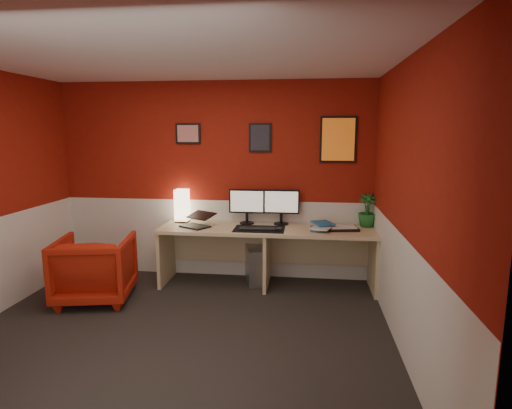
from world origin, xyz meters
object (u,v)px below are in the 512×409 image
at_px(zen_tray, 343,229).
at_px(monitor_left, 247,201).
at_px(monitor_right, 281,201).
at_px(laptop, 195,218).
at_px(potted_plant, 367,210).
at_px(shoji_lamp, 182,207).
at_px(pc_tower, 255,265).
at_px(armchair, 95,268).
at_px(desk, 267,257).

bearing_deg(zen_tray, monitor_left, 170.60).
bearing_deg(monitor_right, laptop, -164.97).
height_order(laptop, monitor_left, monitor_left).
bearing_deg(monitor_right, potted_plant, 0.50).
bearing_deg(shoji_lamp, pc_tower, -5.78).
xyz_separation_m(shoji_lamp, potted_plant, (2.32, 0.02, 0.00)).
height_order(monitor_left, monitor_right, same).
height_order(shoji_lamp, monitor_right, monitor_right).
bearing_deg(laptop, pc_tower, 44.62).
relative_size(shoji_lamp, laptop, 1.21).
bearing_deg(armchair, monitor_right, -167.88).
xyz_separation_m(monitor_right, potted_plant, (1.05, 0.01, -0.09)).
bearing_deg(shoji_lamp, desk, -11.00).
xyz_separation_m(zen_tray, armchair, (-2.77, -0.67, -0.38)).
height_order(shoji_lamp, zen_tray, shoji_lamp).
xyz_separation_m(monitor_left, armchair, (-1.60, -0.86, -0.65)).
distance_m(desk, armchair, 1.98).
xyz_separation_m(desk, zen_tray, (0.90, 0.02, 0.38)).
relative_size(monitor_left, zen_tray, 1.66).
height_order(shoji_lamp, armchair, shoji_lamp).
xyz_separation_m(desk, shoji_lamp, (-1.11, 0.22, 0.56)).
bearing_deg(pc_tower, armchair, -170.35).
xyz_separation_m(desk, potted_plant, (1.21, 0.23, 0.57)).
bearing_deg(pc_tower, laptop, 179.00).
bearing_deg(pc_tower, potted_plant, -9.96).
relative_size(desk, monitor_left, 4.48).
bearing_deg(armchair, shoji_lamp, -142.34).
distance_m(monitor_left, pc_tower, 0.81).
height_order(zen_tray, pc_tower, zen_tray).
relative_size(shoji_lamp, monitor_right, 0.69).
xyz_separation_m(laptop, monitor_left, (0.60, 0.27, 0.18)).
height_order(zen_tray, potted_plant, potted_plant).
bearing_deg(shoji_lamp, monitor_left, -0.37).
bearing_deg(laptop, potted_plant, 38.79).
height_order(shoji_lamp, laptop, shoji_lamp).
distance_m(zen_tray, armchair, 2.87).
height_order(monitor_right, potted_plant, monitor_right).
height_order(desk, monitor_left, monitor_left).
xyz_separation_m(laptop, armchair, (-0.99, -0.60, -0.47)).
height_order(monitor_right, pc_tower, monitor_right).
height_order(potted_plant, armchair, potted_plant).
relative_size(laptop, potted_plant, 0.82).
bearing_deg(desk, pc_tower, 142.93).
xyz_separation_m(zen_tray, potted_plant, (0.31, 0.22, 0.19)).
height_order(desk, monitor_right, monitor_right).
relative_size(desk, zen_tray, 7.43).
distance_m(monitor_left, zen_tray, 1.22).
bearing_deg(zen_tray, potted_plant, 34.87).
relative_size(monitor_left, monitor_right, 1.00).
bearing_deg(monitor_right, zen_tray, -15.57).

